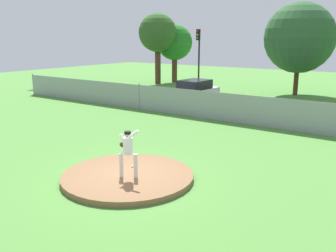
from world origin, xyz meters
The scene contains 11 objects.
ground_plane centered at (0.00, 6.00, 0.00)m, with size 80.00×80.00×0.00m, color #4C8438.
asphalt_strip centered at (0.00, 14.50, 0.00)m, with size 44.00×7.00×0.01m, color #2B2B2D.
pitchers_mound centered at (0.00, 0.00, 0.09)m, with size 4.50×4.50×0.19m, color brown.
pitcher_youth centered at (0.23, -0.22, 1.17)m, with size 0.80×0.36×1.67m.
baseball centered at (-0.31, 0.60, 0.22)m, with size 0.07×0.07×0.07m, color white.
chainlink_fence centered at (0.00, 10.00, 0.82)m, with size 38.80×0.07×1.74m.
parked_car_white centered at (-6.08, 14.36, 0.79)m, with size 2.04×4.30×1.67m.
traffic_light_near centered at (-8.30, 18.57, 3.64)m, with size 0.28×0.46×5.37m.
tree_broad_left centered at (-15.22, 22.06, 5.08)m, with size 3.87×3.87×7.09m.
tree_bushy_near centered at (-14.57, 24.17, 4.13)m, with size 3.72×3.72×6.04m.
tree_broad_right centered at (-1.14, 22.49, 4.66)m, with size 5.69×5.69×7.51m.
Camera 1 is at (8.02, -8.95, 4.74)m, focal length 39.69 mm.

